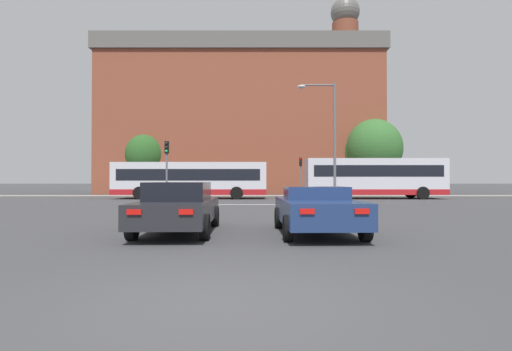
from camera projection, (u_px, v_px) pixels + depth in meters
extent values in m
plane|color=#3D3D3F|center=(220.00, 304.00, 4.70)|extent=(400.00, 400.00, 0.00)
cube|color=silver|center=(251.00, 205.00, 24.36)|extent=(7.58, 0.30, 0.01)
cube|color=gray|center=(253.00, 196.00, 38.98)|extent=(68.42, 2.50, 0.01)
cube|color=brown|center=(243.00, 129.00, 49.19)|extent=(31.44, 13.62, 15.60)
cube|color=#5B5954|center=(243.00, 59.00, 49.31)|extent=(32.07, 14.17, 1.80)
cube|color=brown|center=(162.00, 46.00, 49.84)|extent=(0.90, 0.90, 1.75)
cube|color=brown|center=(241.00, 53.00, 52.56)|extent=(0.90, 0.90, 1.75)
cube|color=brown|center=(332.00, 42.00, 48.42)|extent=(0.90, 0.90, 1.75)
cylinder|color=brown|center=(347.00, 37.00, 49.28)|extent=(3.20, 3.20, 3.62)
sphere|color=#5B5954|center=(347.00, 12.00, 49.32)|extent=(3.55, 3.55, 3.55)
cube|color=#232328|center=(181.00, 211.00, 11.21)|extent=(1.93, 4.83, 0.60)
cube|color=black|center=(181.00, 191.00, 11.17)|extent=(1.63, 2.19, 0.50)
cylinder|color=black|center=(161.00, 216.00, 12.68)|extent=(0.23, 0.64, 0.64)
cylinder|color=black|center=(217.00, 216.00, 12.71)|extent=(0.23, 0.64, 0.64)
cylinder|color=black|center=(134.00, 227.00, 9.71)|extent=(0.23, 0.64, 0.64)
cylinder|color=black|center=(207.00, 227.00, 9.73)|extent=(0.23, 0.64, 0.64)
cube|color=red|center=(136.00, 212.00, 8.78)|extent=(0.32, 0.06, 0.12)
cube|color=red|center=(188.00, 212.00, 8.80)|extent=(0.32, 0.06, 0.12)
cube|color=navy|center=(319.00, 211.00, 10.85)|extent=(2.04, 4.40, 0.63)
cube|color=navy|center=(318.00, 193.00, 10.97)|extent=(1.69, 1.35, 0.34)
cylinder|color=black|center=(281.00, 218.00, 12.18)|extent=(0.24, 0.65, 0.64)
cylinder|color=black|center=(341.00, 218.00, 12.21)|extent=(0.24, 0.65, 0.64)
cylinder|color=black|center=(290.00, 228.00, 9.48)|extent=(0.24, 0.65, 0.64)
cylinder|color=black|center=(367.00, 228.00, 9.52)|extent=(0.24, 0.65, 0.64)
cube|color=red|center=(309.00, 211.00, 8.65)|extent=(0.32, 0.06, 0.12)
cube|color=red|center=(364.00, 211.00, 8.67)|extent=(0.32, 0.06, 0.12)
cube|color=silver|center=(192.00, 179.00, 32.37)|extent=(12.24, 2.55, 2.58)
cube|color=#AD191E|center=(192.00, 192.00, 32.36)|extent=(12.26, 2.57, 0.44)
cube|color=black|center=(192.00, 175.00, 32.38)|extent=(11.26, 2.58, 0.90)
cylinder|color=black|center=(240.00, 192.00, 33.57)|extent=(1.00, 0.28, 1.00)
cylinder|color=black|center=(238.00, 193.00, 31.12)|extent=(1.00, 0.28, 1.00)
cylinder|color=black|center=(150.00, 192.00, 33.60)|extent=(1.00, 0.28, 1.00)
cylinder|color=black|center=(141.00, 193.00, 31.15)|extent=(1.00, 0.28, 1.00)
cube|color=silver|center=(376.00, 177.00, 32.28)|extent=(11.03, 2.53, 2.88)
cube|color=#AD191E|center=(376.00, 192.00, 32.27)|extent=(11.05, 2.55, 0.44)
cube|color=black|center=(376.00, 171.00, 32.29)|extent=(10.15, 2.56, 0.90)
cylinder|color=black|center=(413.00, 192.00, 33.46)|extent=(1.00, 0.28, 1.00)
cylinder|color=black|center=(425.00, 193.00, 31.04)|extent=(1.00, 0.28, 1.00)
cylinder|color=black|center=(331.00, 192.00, 33.49)|extent=(1.00, 0.28, 1.00)
cylinder|color=black|center=(337.00, 193.00, 31.07)|extent=(1.00, 0.28, 1.00)
cylinder|color=slate|center=(303.00, 181.00, 38.59)|extent=(0.12, 0.12, 2.91)
cube|color=black|center=(303.00, 162.00, 38.62)|extent=(0.26, 0.20, 0.80)
sphere|color=red|center=(303.00, 159.00, 38.49)|extent=(0.17, 0.17, 0.17)
sphere|color=black|center=(303.00, 162.00, 38.49)|extent=(0.17, 0.17, 0.17)
sphere|color=black|center=(303.00, 164.00, 38.48)|extent=(0.17, 0.17, 0.17)
cylinder|color=slate|center=(169.00, 178.00, 25.70)|extent=(0.12, 0.12, 3.21)
cube|color=black|center=(169.00, 147.00, 25.72)|extent=(0.26, 0.20, 0.80)
sphere|color=black|center=(168.00, 143.00, 25.60)|extent=(0.17, 0.17, 0.17)
sphere|color=black|center=(168.00, 147.00, 25.59)|extent=(0.17, 0.17, 0.17)
sphere|color=#1ED14C|center=(168.00, 151.00, 25.59)|extent=(0.17, 0.17, 0.17)
cylinder|color=slate|center=(337.00, 144.00, 24.20)|extent=(0.16, 0.16, 7.44)
cylinder|color=slate|center=(320.00, 85.00, 24.25)|extent=(2.02, 0.10, 0.10)
ellipsoid|color=#B2B2B7|center=(303.00, 87.00, 24.26)|extent=(0.50, 0.36, 0.22)
cylinder|color=black|center=(341.00, 191.00, 38.25)|extent=(0.13, 0.13, 0.85)
cylinder|color=black|center=(342.00, 192.00, 38.08)|extent=(0.13, 0.13, 0.85)
cube|color=olive|center=(342.00, 184.00, 38.17)|extent=(0.26, 0.42, 0.68)
sphere|color=tan|center=(341.00, 179.00, 38.18)|extent=(0.26, 0.26, 0.26)
cylinder|color=#333851|center=(239.00, 192.00, 39.37)|extent=(0.13, 0.13, 0.78)
cylinder|color=#333851|center=(237.00, 192.00, 39.35)|extent=(0.13, 0.13, 0.78)
cube|color=#336B38|center=(238.00, 185.00, 39.37)|extent=(0.43, 0.28, 0.62)
sphere|color=tan|center=(238.00, 180.00, 39.37)|extent=(0.23, 0.23, 0.23)
cylinder|color=#4C3823|center=(148.00, 183.00, 43.44)|extent=(0.36, 0.36, 2.44)
ellipsoid|color=#285623|center=(148.00, 154.00, 43.48)|extent=(4.47, 4.47, 4.69)
cylinder|color=#4C3823|center=(376.00, 183.00, 42.10)|extent=(0.36, 0.36, 2.42)
ellipsoid|color=#33662D|center=(376.00, 148.00, 42.14)|extent=(5.88, 5.88, 6.17)
cylinder|color=#4C3823|center=(368.00, 184.00, 43.40)|extent=(0.36, 0.36, 2.13)
ellipsoid|color=#285623|center=(367.00, 153.00, 43.44)|extent=(5.57, 5.57, 5.85)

